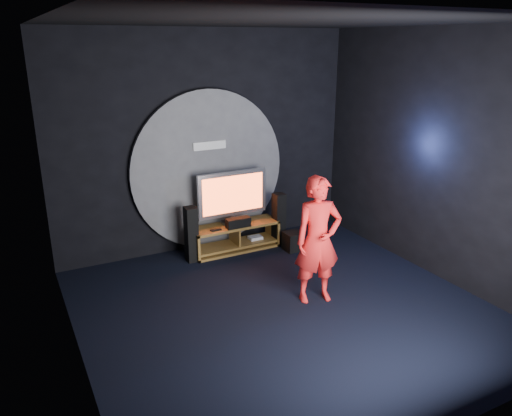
{
  "coord_description": "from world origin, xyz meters",
  "views": [
    {
      "loc": [
        -2.96,
        -4.88,
        3.3
      ],
      "look_at": [
        0.13,
        1.05,
        1.05
      ],
      "focal_mm": 35.0,
      "sensor_mm": 36.0,
      "label": 1
    }
  ],
  "objects_px": {
    "media_console": "(235,239)",
    "tower_speaker_left": "(191,234)",
    "tv": "(232,195)",
    "player": "(318,240)",
    "subwoofer": "(293,241)",
    "tower_speaker_right": "(279,219)"
  },
  "relations": [
    {
      "from": "tv",
      "to": "player",
      "type": "distance_m",
      "value": 2.09
    },
    {
      "from": "media_console",
      "to": "tower_speaker_right",
      "type": "xyz_separation_m",
      "value": [
        0.77,
        -0.09,
        0.25
      ]
    },
    {
      "from": "tower_speaker_right",
      "to": "subwoofer",
      "type": "xyz_separation_m",
      "value": [
        0.07,
        -0.36,
        -0.29
      ]
    },
    {
      "from": "media_console",
      "to": "player",
      "type": "relative_size",
      "value": 0.86
    },
    {
      "from": "media_console",
      "to": "tv",
      "type": "distance_m",
      "value": 0.74
    },
    {
      "from": "player",
      "to": "tower_speaker_right",
      "type": "bearing_deg",
      "value": 87.99
    },
    {
      "from": "media_console",
      "to": "subwoofer",
      "type": "distance_m",
      "value": 0.96
    },
    {
      "from": "subwoofer",
      "to": "media_console",
      "type": "bearing_deg",
      "value": 151.97
    },
    {
      "from": "tower_speaker_left",
      "to": "subwoofer",
      "type": "bearing_deg",
      "value": -12.8
    },
    {
      "from": "media_console",
      "to": "tower_speaker_left",
      "type": "distance_m",
      "value": 0.83
    },
    {
      "from": "tower_speaker_left",
      "to": "tower_speaker_right",
      "type": "relative_size",
      "value": 1.0
    },
    {
      "from": "tv",
      "to": "tower_speaker_right",
      "type": "relative_size",
      "value": 1.34
    },
    {
      "from": "media_console",
      "to": "player",
      "type": "height_order",
      "value": "player"
    },
    {
      "from": "subwoofer",
      "to": "player",
      "type": "bearing_deg",
      "value": -110.98
    },
    {
      "from": "media_console",
      "to": "tower_speaker_left",
      "type": "xyz_separation_m",
      "value": [
        -0.79,
        -0.08,
        0.25
      ]
    },
    {
      "from": "tower_speaker_left",
      "to": "subwoofer",
      "type": "xyz_separation_m",
      "value": [
        1.63,
        -0.37,
        -0.29
      ]
    },
    {
      "from": "tower_speaker_right",
      "to": "tower_speaker_left",
      "type": "bearing_deg",
      "value": 179.48
    },
    {
      "from": "tv",
      "to": "tower_speaker_right",
      "type": "bearing_deg",
      "value": -11.59
    },
    {
      "from": "media_console",
      "to": "subwoofer",
      "type": "bearing_deg",
      "value": -28.03
    },
    {
      "from": "tv",
      "to": "tower_speaker_right",
      "type": "height_order",
      "value": "tv"
    },
    {
      "from": "media_console",
      "to": "subwoofer",
      "type": "xyz_separation_m",
      "value": [
        0.84,
        -0.45,
        -0.04
      ]
    },
    {
      "from": "tv",
      "to": "player",
      "type": "relative_size",
      "value": 0.7
    }
  ]
}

